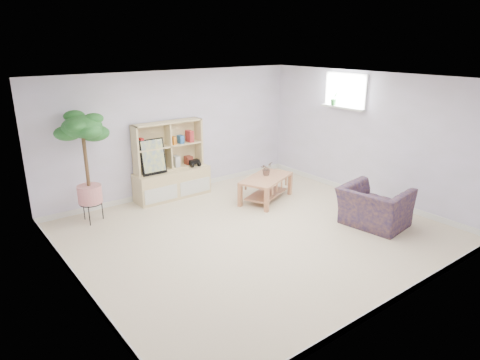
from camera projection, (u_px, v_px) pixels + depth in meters
floor at (255, 232)px, 6.85m from camera, size 5.50×5.00×0.01m
ceiling at (257, 79)px, 6.10m from camera, size 5.50×5.00×0.01m
walls at (256, 160)px, 6.48m from camera, size 5.51×5.01×2.40m
baseboard at (255, 229)px, 6.84m from camera, size 5.50×5.00×0.10m
window at (346, 91)px, 8.26m from camera, size 0.10×0.98×0.68m
window_sill at (343, 108)px, 8.32m from camera, size 0.14×1.00×0.04m
storage_unit at (171, 161)px, 8.17m from camera, size 1.48×0.50×1.48m
poster at (153, 157)px, 7.87m from camera, size 0.48×0.12×0.66m
toy_truck at (194, 163)px, 8.44m from camera, size 0.29×0.21×0.15m
coffee_table at (266, 189)px, 8.16m from camera, size 1.28×1.01×0.46m
table_plant at (266, 169)px, 8.18m from camera, size 0.29×0.27×0.25m
floor_tree at (87, 168)px, 6.98m from camera, size 0.72×0.72×1.88m
armchair at (375, 204)px, 7.00m from camera, size 1.02×1.13×0.75m
sill_plant at (334, 98)px, 8.45m from camera, size 0.15×0.12×0.27m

